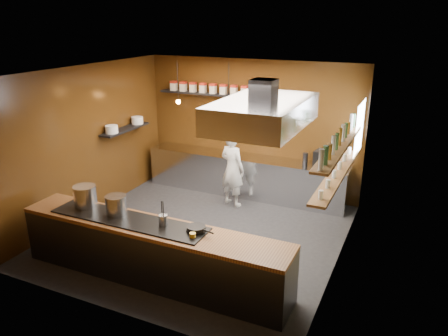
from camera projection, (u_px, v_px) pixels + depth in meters
The scene contains 26 objects.
floor at pixel (201, 234), 8.18m from camera, with size 5.00×5.00×0.00m, color black.
back_wall at pixel (251, 127), 9.83m from camera, with size 5.00×5.00×0.00m, color #391E0A.
left_wall at pixel (88, 142), 8.67m from camera, with size 5.00×5.00×0.00m, color #391E0A.
right_wall at pixel (343, 179), 6.70m from camera, with size 5.00×5.00×0.00m, color brown.
ceiling at pixel (198, 72), 7.19m from camera, with size 5.00×5.00×0.00m, color silver.
window_pane at pixel (360, 129), 8.04m from camera, with size 1.00×1.00×0.00m, color white.
prep_counter at pixel (245, 175), 9.89m from camera, with size 4.60×0.65×0.90m, color silver.
pass_counter at pixel (152, 252), 6.65m from camera, with size 4.40×0.72×0.94m.
tin_shelf at pixel (212, 94), 9.83m from camera, with size 2.60×0.26×0.04m, color black.
plate_shelf at pixel (125, 129), 9.45m from camera, with size 0.30×1.40×0.04m, color black.
bottle_shelf_upper at pixel (339, 147), 6.88m from camera, with size 0.26×2.80×0.04m, color #91603A.
bottle_shelf_lower at pixel (337, 175), 7.03m from camera, with size 0.26×2.80×0.04m, color #91603A.
extractor_hood at pixel (263, 113), 6.50m from camera, with size 1.20×2.00×0.72m.
pendant_left at pixel (178, 99), 9.48m from camera, with size 0.10×0.10×0.95m.
pendant_right at pixel (229, 104), 9.01m from camera, with size 0.10×0.10×0.95m.
storage_tins at pixel (218, 89), 9.73m from camera, with size 2.43×0.13×0.22m.
plate_stacks at pixel (125, 125), 9.41m from camera, with size 0.26×1.16×0.16m.
bottles at pixel (340, 138), 6.83m from camera, with size 0.06×2.66×0.24m.
wine_glasses at pixel (337, 170), 7.01m from camera, with size 0.07×2.37×0.13m.
stockpot_large at pixel (85, 196), 7.03m from camera, with size 0.36×0.36×0.35m, color silver.
stockpot_small at pixel (116, 205), 6.77m from camera, with size 0.33×0.33×0.31m, color #B1B3B8.
utensil_crock at pixel (163, 220), 6.42m from camera, with size 0.13×0.13×0.17m, color silver.
frying_pan at pixel (196, 229), 6.27m from camera, with size 0.46×0.29×0.07m.
butter_jar at pixel (193, 236), 6.10m from camera, with size 0.09×0.09×0.08m, color gold.
espresso_machine at pixel (324, 159), 8.97m from camera, with size 0.36×0.34×0.36m, color black.
chef at pixel (232, 169), 9.22m from camera, with size 0.59×0.39×1.62m, color white.
Camera 1 is at (3.45, -6.46, 3.87)m, focal length 35.00 mm.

